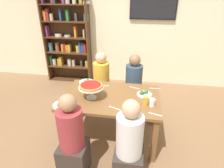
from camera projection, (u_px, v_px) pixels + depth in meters
ground_plane at (111, 135)px, 3.12m from camera, size 12.00×12.00×0.00m
rear_partition at (126, 25)px, 4.44m from camera, size 8.00×0.12×2.80m
dining_table at (111, 102)px, 2.83m from camera, size 1.41×0.95×0.74m
bookshelf at (67, 36)px, 4.60m from camera, size 1.16×0.30×2.21m
television at (153, 6)px, 4.09m from camera, size 0.99×0.05×0.55m
diner_far_right at (133, 89)px, 3.53m from camera, size 0.34×0.34×1.15m
diner_near_right at (129, 150)px, 2.19m from camera, size 0.34×0.34×1.15m
diner_near_left at (72, 143)px, 2.29m from camera, size 0.34×0.34×1.15m
diner_far_left at (102, 85)px, 3.65m from camera, size 0.34×0.34×1.15m
deep_dish_pizza_stand at (91, 87)px, 2.67m from camera, size 0.35×0.35×0.21m
salad_plate_near_diner at (87, 82)px, 3.19m from camera, size 0.25×0.25×0.07m
salad_plate_far_diner at (144, 94)px, 2.82m from camera, size 0.22×0.22×0.07m
salad_plate_spare at (62, 104)px, 2.57m from camera, size 0.25×0.25×0.07m
beer_glass_amber_tall at (146, 101)px, 2.54m from camera, size 0.07×0.07×0.13m
water_glass_clear_near at (152, 103)px, 2.53m from camera, size 0.08×0.08×0.11m
water_glass_clear_far at (86, 85)px, 2.98m from camera, size 0.08×0.08×0.11m
cutlery_fork_near at (135, 88)px, 3.02m from camera, size 0.17×0.08×0.00m
cutlery_knife_near at (115, 108)px, 2.50m from camera, size 0.17×0.08×0.00m
cutlery_fork_far at (104, 86)px, 3.08m from camera, size 0.18×0.06×0.00m
cutlery_knife_far at (155, 88)px, 3.00m from camera, size 0.18×0.02×0.00m
cutlery_spare_fork at (155, 114)px, 2.38m from camera, size 0.18×0.07×0.00m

